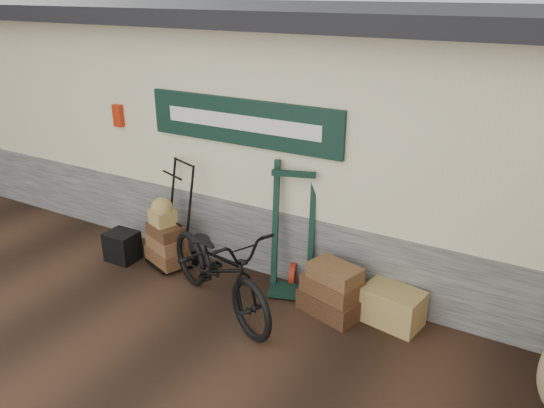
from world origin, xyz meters
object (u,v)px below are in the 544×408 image
(suitcase_stack, at_px, (332,288))
(black_trunk, at_px, (122,246))
(green_barrow, at_px, (293,229))
(wicker_hamper, at_px, (393,306))
(bicycle, at_px, (219,262))
(porter_trolley, at_px, (175,214))

(suitcase_stack, xyz_separation_m, black_trunk, (-2.94, -0.26, -0.11))
(green_barrow, height_order, wicker_hamper, green_barrow)
(suitcase_stack, height_order, wicker_hamper, suitcase_stack)
(wicker_hamper, xyz_separation_m, black_trunk, (-3.60, -0.40, -0.00))
(bicycle, bearing_deg, suitcase_stack, -39.04)
(green_barrow, xyz_separation_m, wicker_hamper, (1.29, -0.10, -0.58))
(suitcase_stack, bearing_deg, wicker_hamper, 12.60)
(suitcase_stack, height_order, black_trunk, suitcase_stack)
(green_barrow, height_order, black_trunk, green_barrow)
(porter_trolley, xyz_separation_m, wicker_hamper, (2.92, 0.09, -0.50))
(green_barrow, bearing_deg, black_trunk, 174.48)
(black_trunk, bearing_deg, green_barrow, 12.22)
(green_barrow, relative_size, suitcase_stack, 2.27)
(green_barrow, xyz_separation_m, bicycle, (-0.50, -0.80, -0.19))
(green_barrow, bearing_deg, wicker_hamper, -21.99)
(green_barrow, height_order, suitcase_stack, green_barrow)
(porter_trolley, distance_m, bicycle, 1.29)
(green_barrow, distance_m, bicycle, 0.97)
(wicker_hamper, height_order, bicycle, bicycle)
(porter_trolley, relative_size, suitcase_stack, 2.03)
(porter_trolley, xyz_separation_m, suitcase_stack, (2.26, -0.06, -0.40))
(suitcase_stack, xyz_separation_m, bicycle, (-1.13, -0.56, 0.29))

